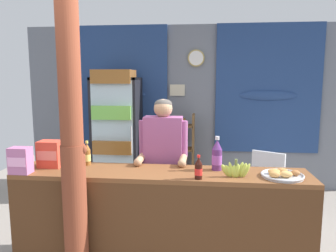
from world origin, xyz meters
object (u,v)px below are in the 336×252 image
pastry_tray (282,175)px  snack_box_wafer (20,160)px  soda_bottle_iced_tea (87,155)px  shopkeeper (163,156)px  timber_post (73,151)px  bottle_shelf_rack (179,151)px  soda_bottle_grape_soda (217,156)px  snack_box_crackers (50,154)px  drink_fridge (117,127)px  banana_bunch (236,170)px  soda_bottle_cola (198,169)px  stall_counter (160,215)px  plastic_lawn_chair (271,178)px

pastry_tray → snack_box_wafer: bearing=-177.0°
soda_bottle_iced_tea → pastry_tray: (1.79, -0.22, -0.08)m
shopkeeper → timber_post: bearing=-130.1°
bottle_shelf_rack → soda_bottle_grape_soda: 2.16m
snack_box_crackers → drink_fridge: bearing=86.2°
timber_post → banana_bunch: size_ratio=9.18×
bottle_shelf_rack → banana_bunch: 2.38m
shopkeeper → snack_box_wafer: shopkeeper is taller
soda_bottle_cola → snack_box_wafer: 1.57m
stall_counter → plastic_lawn_chair: 1.95m
stall_counter → soda_bottle_grape_soda: bearing=22.3°
shopkeeper → soda_bottle_iced_tea: bearing=-158.9°
snack_box_wafer → pastry_tray: snack_box_wafer is taller
timber_post → snack_box_wafer: (-0.55, 0.16, -0.13)m
snack_box_wafer → pastry_tray: size_ratio=0.66×
timber_post → snack_box_crackers: (-0.39, 0.40, -0.12)m
soda_bottle_cola → soda_bottle_iced_tea: soda_bottle_iced_tea is taller
stall_counter → bottle_shelf_rack: bottle_shelf_rack is taller
plastic_lawn_chair → banana_bunch: size_ratio=3.18×
plastic_lawn_chair → snack_box_crackers: snack_box_crackers is taller
bottle_shelf_rack → soda_bottle_cola: (0.33, -2.35, 0.39)m
bottle_shelf_rack → soda_bottle_iced_tea: size_ratio=5.19×
timber_post → plastic_lawn_chair: bearing=41.6°
stall_counter → soda_bottle_grape_soda: soda_bottle_grape_soda is taller
drink_fridge → plastic_lawn_chair: drink_fridge is taller
soda_bottle_iced_tea → stall_counter: bearing=-18.6°
bottle_shelf_rack → plastic_lawn_chair: bearing=-32.0°
snack_box_crackers → stall_counter: bearing=-8.1°
soda_bottle_grape_soda → pastry_tray: soda_bottle_grape_soda is taller
bottle_shelf_rack → shopkeeper: (-0.04, -1.74, 0.35)m
bottle_shelf_rack → snack_box_wafer: bottle_shelf_rack is taller
plastic_lawn_chair → snack_box_crackers: bearing=-150.3°
snack_box_wafer → soda_bottle_grape_soda: bearing=9.5°
shopkeeper → soda_bottle_cola: size_ratio=7.66×
drink_fridge → shopkeeper: (0.90, -1.56, -0.05)m
snack_box_crackers → pastry_tray: bearing=-3.2°
drink_fridge → plastic_lawn_chair: size_ratio=2.21×
drink_fridge → soda_bottle_cola: drink_fridge is taller
snack_box_wafer → snack_box_crackers: bearing=55.4°
snack_box_crackers → pastry_tray: size_ratio=0.70×
pastry_tray → drink_fridge: bearing=134.0°
drink_fridge → snack_box_wafer: size_ratio=8.12×
stall_counter → bottle_shelf_rack: size_ratio=2.15×
timber_post → banana_bunch: bearing=10.4°
stall_counter → snack_box_crackers: snack_box_crackers is taller
soda_bottle_iced_tea → pastry_tray: bearing=-6.9°
bottle_shelf_rack → snack_box_wafer: 2.69m
soda_bottle_cola → pastry_tray: (0.71, 0.12, -0.06)m
snack_box_wafer → drink_fridge: bearing=82.3°
snack_box_wafer → shopkeeper: bearing=26.9°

